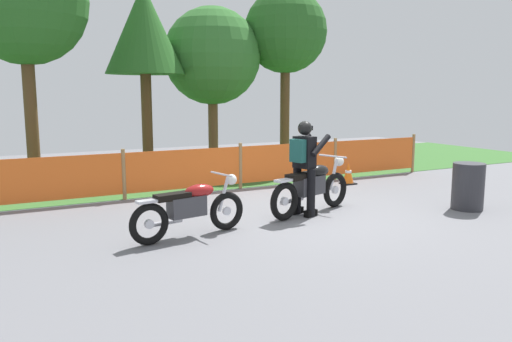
{
  "coord_description": "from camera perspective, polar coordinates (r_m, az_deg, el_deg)",
  "views": [
    {
      "loc": [
        -4.98,
        -7.56,
        2.18
      ],
      "look_at": [
        -1.15,
        -0.22,
        0.9
      ],
      "focal_mm": 35.62,
      "sensor_mm": 36.0,
      "label": 1
    }
  ],
  "objects": [
    {
      "name": "grass_verge",
      "position": [
        14.33,
        -6.88,
        0.01
      ],
      "size": [
        24.0,
        5.87,
        0.01
      ],
      "primitive_type": "cube",
      "color": "#386B2D",
      "rests_on": "ground"
    },
    {
      "name": "ground",
      "position": [
        9.32,
        5.68,
        -4.84
      ],
      "size": [
        24.0,
        24.0,
        0.02
      ],
      "primitive_type": "cube",
      "color": "slate"
    },
    {
      "name": "tree_near_right",
      "position": [
        14.84,
        -4.94,
        12.69
      ],
      "size": [
        2.75,
        2.75,
        4.59
      ],
      "color": "brown",
      "rests_on": "ground"
    },
    {
      "name": "tree_leftmost",
      "position": [
        12.64,
        -24.66,
        16.85
      ],
      "size": [
        2.75,
        2.75,
        5.53
      ],
      "color": "brown",
      "rests_on": "ground"
    },
    {
      "name": "traffic_cone",
      "position": [
        12.38,
        10.33,
        -0.27
      ],
      "size": [
        0.32,
        0.32,
        0.53
      ],
      "color": "black",
      "rests_on": "ground"
    },
    {
      "name": "tree_near_left",
      "position": [
        13.84,
        -12.45,
        15.1
      ],
      "size": [
        2.05,
        2.05,
        4.94
      ],
      "color": "brown",
      "rests_on": "ground"
    },
    {
      "name": "motorcycle_lead",
      "position": [
        9.27,
        6.28,
        -1.76
      ],
      "size": [
        2.07,
        0.87,
        1.01
      ],
      "rotation": [
        0.0,
        0.0,
        0.31
      ],
      "color": "black",
      "rests_on": "ground"
    },
    {
      "name": "motorcycle_trailing",
      "position": [
        7.78,
        -7.37,
        -4.13
      ],
      "size": [
        1.96,
        0.61,
        0.93
      ],
      "rotation": [
        0.0,
        0.0,
        0.17
      ],
      "color": "black",
      "rests_on": "ground"
    },
    {
      "name": "spare_drum",
      "position": [
        10.33,
        22.71,
        -1.6
      ],
      "size": [
        0.58,
        0.58,
        0.88
      ],
      "primitive_type": "cylinder",
      "color": "#2D2D33",
      "rests_on": "ground"
    },
    {
      "name": "barrier_fence",
      "position": [
        11.57,
        -1.76,
        0.66
      ],
      "size": [
        10.67,
        0.08,
        1.05
      ],
      "color": "#997547",
      "rests_on": "ground"
    },
    {
      "name": "tree_rightmost",
      "position": [
        15.35,
        3.33,
        15.26
      ],
      "size": [
        2.42,
        2.42,
        5.16
      ],
      "color": "brown",
      "rests_on": "ground"
    },
    {
      "name": "rider_lead",
      "position": [
        9.02,
        5.42,
        0.92
      ],
      "size": [
        0.76,
        0.66,
        1.69
      ],
      "rotation": [
        0.0,
        0.0,
        0.31
      ],
      "color": "black",
      "rests_on": "ground"
    }
  ]
}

